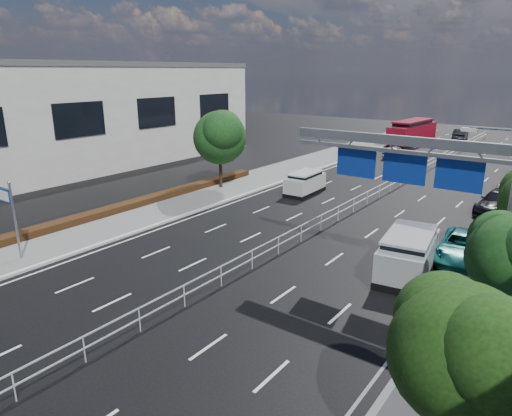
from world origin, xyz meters
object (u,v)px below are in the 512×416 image
Objects in this scene: toilet_sign at (9,206)px; silver_minivan at (408,254)px; parked_car_teal at (464,247)px; white_minivan at (305,183)px; overhead_gantry at (420,164)px; red_bus at (412,132)px; near_car_silver at (395,152)px; pedestrian_a at (444,319)px; parked_car_dark at (499,202)px; near_car_dark at (460,135)px.

toilet_sign is 0.80× the size of silver_minivan.
white_minivan is at bearing 149.39° from parked_car_teal.
overhead_gantry reaches higher than red_bus.
near_car_silver is 0.76× the size of silver_minivan.
pedestrian_a is (3.10, -5.32, 0.01)m from silver_minivan.
parked_car_teal is at bearing 55.24° from silver_minivan.
silver_minivan is at bearing 114.06° from near_car_silver.
parked_car_dark is at bearing 132.45° from near_car_silver.
red_bus is at bearing 100.31° from silver_minivan.
pedestrian_a is at bearing -48.28° from white_minivan.
overhead_gantry is at bearing -67.42° from silver_minivan.
near_car_silver is 32.49m from silver_minivan.
parked_car_dark is (0.00, 10.41, 0.05)m from parked_car_teal.
white_minivan is 0.78× the size of silver_minivan.
silver_minivan is at bearing -67.68° from red_bus.
parked_car_teal is (19.25, 13.99, -2.22)m from toilet_sign.
parked_car_teal is at bearing 97.34° from near_car_dark.
toilet_sign is at bearing -148.16° from parked_car_teal.
toilet_sign is 0.83× the size of parked_car_teal.
overhead_gantry is 4.58m from silver_minivan.
toilet_sign reaches higher than silver_minivan.
parked_car_dark reaches higher than parked_car_teal.
silver_minivan is at bearing 120.28° from overhead_gantry.
pedestrian_a is at bearing -85.79° from parked_car_teal.
red_bus is (-1.50, 30.89, 0.83)m from white_minivan.
silver_minivan is 3.97m from parked_car_teal.
silver_minivan is at bearing -43.04° from white_minivan.
pedestrian_a is at bearing -79.32° from parked_car_dark.
toilet_sign is at bearing -26.85° from pedestrian_a.
red_bus is 2.06× the size of silver_minivan.
overhead_gantry is 2.50× the size of near_car_silver.
near_car_dark is at bearing 99.11° from parked_car_teal.
silver_minivan is 6.15m from pedestrian_a.
silver_minivan is at bearing -100.66° from pedestrian_a.
pedestrian_a reaches higher than parked_car_dark.
silver_minivan is (9.04, -49.48, 0.26)m from near_car_dark.
overhead_gantry is at bearing -115.79° from parked_car_teal.
white_minivan is 15.29m from parked_car_teal.
toilet_sign is 2.34× the size of pedestrian_a.
near_car_dark is (2.86, 39.14, -0.09)m from white_minivan.
pedestrian_a is at bearing 115.51° from near_car_silver.
silver_minivan is (11.89, -10.33, 0.17)m from white_minivan.
near_car_dark is 37.16m from parked_car_dark.
pedestrian_a is (12.14, -54.79, 0.28)m from near_car_dark.
overhead_gantry is at bearing -43.58° from white_minivan.
white_minivan reaches higher than parked_car_teal.
white_minivan is at bearing -158.46° from parked_car_dark.
toilet_sign is 0.42× the size of overhead_gantry.
toilet_sign is at bearing -90.17° from red_bus.
near_car_dark is (4.36, 8.25, -0.92)m from red_bus.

